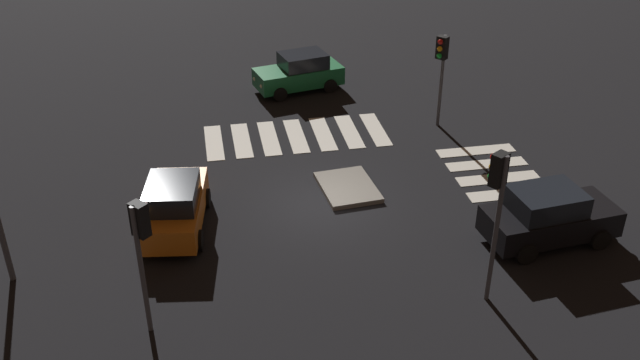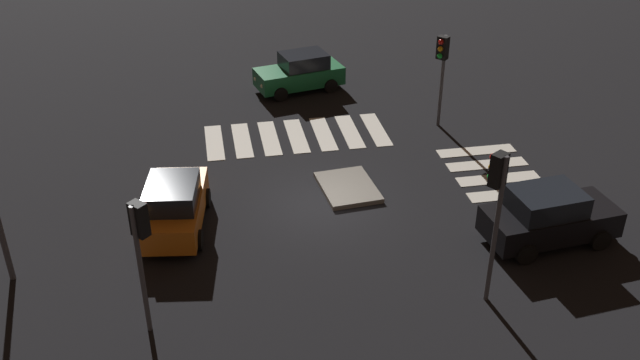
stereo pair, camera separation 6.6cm
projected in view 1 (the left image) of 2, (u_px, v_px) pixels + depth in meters
ground_plane at (320, 204)px, 25.57m from camera, size 80.00×80.00×0.00m
traffic_island at (348, 187)px, 26.43m from camera, size 2.74×2.16×0.18m
car_green at (300, 72)px, 34.20m from camera, size 2.63×4.39×1.81m
car_black at (549, 216)px, 23.18m from camera, size 2.43×4.53×1.91m
car_orange at (174, 205)px, 23.80m from camera, size 4.41×2.45×1.85m
traffic_light_south at (497, 192)px, 19.34m from camera, size 0.53×0.54×4.74m
traffic_light_west at (141, 236)px, 18.45m from camera, size 0.54×0.54×4.03m
traffic_light_east at (442, 59)px, 29.61m from camera, size 0.54×0.53×4.05m
crosswalk_near at (504, 186)px, 26.67m from camera, size 6.45×3.20×0.02m
crosswalk_side at (296, 136)px, 30.28m from camera, size 3.20×7.60×0.02m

